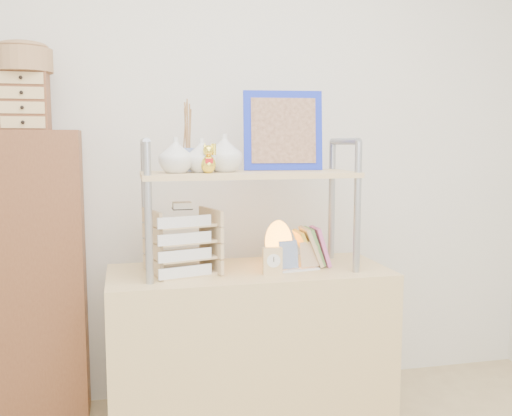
{
  "coord_description": "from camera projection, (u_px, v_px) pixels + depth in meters",
  "views": [
    {
      "loc": [
        -0.52,
        -1.15,
        1.31
      ],
      "look_at": [
        0.03,
        1.2,
        1.02
      ],
      "focal_mm": 40.0,
      "sensor_mm": 36.0,
      "label": 1
    }
  ],
  "objects": [
    {
      "name": "desk",
      "position": [
        249.0,
        353.0,
        2.5
      ],
      "size": [
        1.2,
        0.5,
        0.75
      ],
      "primitive_type": "cube",
      "color": "tan",
      "rests_on": "ground"
    },
    {
      "name": "letter_tray",
      "position": [
        182.0,
        245.0,
        2.38
      ],
      "size": [
        0.3,
        0.29,
        0.3
      ],
      "color": "#D3B37E",
      "rests_on": "desk"
    },
    {
      "name": "drawer_chest",
      "position": [
        25.0,
        101.0,
        2.5
      ],
      "size": [
        0.2,
        0.16,
        0.25
      ],
      "color": "brown",
      "rests_on": "cabinet"
    },
    {
      "name": "hutch",
      "position": [
        237.0,
        168.0,
        2.41
      ],
      "size": [
        0.9,
        0.34,
        0.77
      ],
      "color": "#979BA4",
      "rests_on": "desk"
    },
    {
      "name": "cabinet",
      "position": [
        34.0,
        278.0,
        2.62
      ],
      "size": [
        0.45,
        0.24,
        1.35
      ],
      "primitive_type": "cube",
      "rotation": [
        0.0,
        0.0,
        0.01
      ],
      "color": "brown",
      "rests_on": "ground"
    },
    {
      "name": "woven_basket",
      "position": [
        23.0,
        61.0,
        2.48
      ],
      "size": [
        0.25,
        0.25,
        0.1
      ],
      "primitive_type": "cylinder",
      "color": "olive",
      "rests_on": "drawer_chest"
    },
    {
      "name": "desk_clock",
      "position": [
        273.0,
        261.0,
        2.36
      ],
      "size": [
        0.08,
        0.04,
        0.11
      ],
      "color": "#D6B773",
      "rests_on": "desk"
    },
    {
      "name": "salt_lamp",
      "position": [
        278.0,
        242.0,
        2.53
      ],
      "size": [
        0.13,
        0.12,
        0.2
      ],
      "color": "brown",
      "rests_on": "desk"
    },
    {
      "name": "postcard_stand",
      "position": [
        299.0,
        262.0,
        2.44
      ],
      "size": [
        0.19,
        0.08,
        0.13
      ],
      "color": "white",
      "rests_on": "desk"
    }
  ]
}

